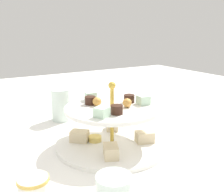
{
  "coord_description": "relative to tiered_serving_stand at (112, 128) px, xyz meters",
  "views": [
    {
      "loc": [
        0.34,
        0.57,
        0.31
      ],
      "look_at": [
        0.0,
        0.0,
        0.14
      ],
      "focal_mm": 41.78,
      "sensor_mm": 36.0,
      "label": 1
    }
  ],
  "objects": [
    {
      "name": "tiered_serving_stand",
      "position": [
        0.0,
        0.0,
        0.0
      ],
      "size": [
        0.31,
        0.31,
        0.18
      ],
      "color": "white",
      "rests_on": "ground_plane"
    },
    {
      "name": "teacup_with_saucer",
      "position": [
        0.25,
        0.14,
        -0.03
      ],
      "size": [
        0.09,
        0.09,
        0.05
      ],
      "color": "white",
      "rests_on": "ground_plane"
    },
    {
      "name": "butter_knife_left",
      "position": [
        -0.3,
        -0.11,
        -0.05
      ],
      "size": [
        0.07,
        0.17,
        0.0
      ],
      "primitive_type": "cube",
      "rotation": [
        0.0,
        0.0,
        5.04
      ],
      "color": "silver",
      "rests_on": "ground_plane"
    },
    {
      "name": "ground_plane",
      "position": [
        -0.0,
        0.0,
        -0.05
      ],
      "size": [
        2.4,
        2.4,
        0.0
      ],
      "primitive_type": "plane",
      "color": "white"
    },
    {
      "name": "water_glass_tall_right",
      "position": [
        0.05,
        -0.27,
        0.01
      ],
      "size": [
        0.07,
        0.07,
        0.11
      ],
      "primitive_type": "cylinder",
      "color": "silver",
      "rests_on": "ground_plane"
    }
  ]
}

